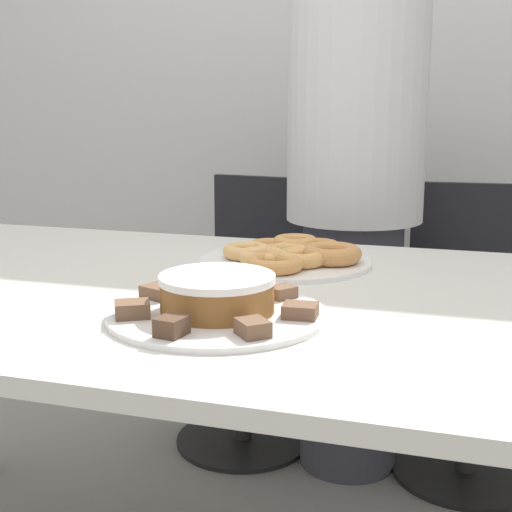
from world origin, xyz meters
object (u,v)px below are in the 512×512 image
Objects in this scene: office_chair_left at (250,321)px; frosted_cake at (217,293)px; plate_cake at (218,315)px; person_standing at (354,201)px; plate_donuts at (285,262)px; office_chair_right at (472,341)px.

office_chair_left is 1.21m from frosted_cake.
office_chair_left is 1.20m from plate_cake.
plate_cake is at bearing -92.88° from person_standing.
office_chair_left reaches higher than plate_donuts.
office_chair_right is 2.32× the size of plate_donuts.
office_chair_left is 4.59× the size of frosted_cake.
person_standing reaches higher than office_chair_left.
office_chair_right reaches higher than plate_cake.
plate_donuts is at bearing -58.95° from office_chair_left.
plate_cake is at bearing -113.80° from office_chair_right.
office_chair_right reaches higher than plate_donuts.
frosted_cake is at bearing -113.80° from office_chair_right.
person_standing reaches higher than plate_donuts.
plate_donuts is 0.42m from frosted_cake.
plate_donuts is (-0.40, -0.68, 0.36)m from office_chair_right.
person_standing is 8.45× the size of frosted_cake.
person_standing is 1.01m from plate_cake.
office_chair_right reaches higher than frosted_cake.
frosted_cake is at bearing -90.18° from plate_donuts.
plate_cake is at bearing -90.18° from plate_donuts.
office_chair_left is 2.40× the size of plate_cake.
office_chair_left is at bearing 165.66° from person_standing.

